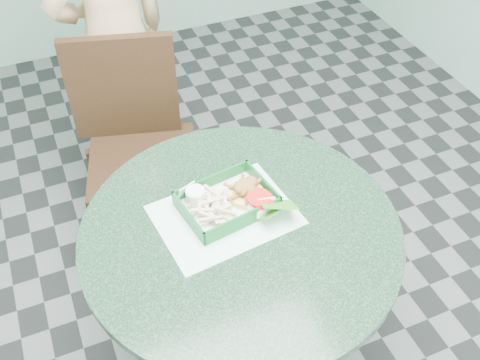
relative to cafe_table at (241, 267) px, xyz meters
name	(u,v)px	position (x,y,z in m)	size (l,w,h in m)	color
floor	(240,358)	(0.00, 0.00, -0.58)	(4.00, 5.00, 0.02)	#303335
cafe_table	(241,267)	(0.00, 0.00, 0.00)	(0.95, 0.95, 0.75)	black
dining_chair	(135,135)	(-0.13, 0.83, -0.05)	(0.44, 0.44, 0.93)	black
diner_person	(115,36)	(-0.09, 1.16, 0.23)	(0.59, 0.39, 1.62)	#E9B887
placemat	(225,219)	(-0.02, 0.07, 0.17)	(0.40, 0.30, 0.00)	silver
food_basket	(227,208)	(-0.01, 0.09, 0.19)	(0.27, 0.20, 0.05)	#0B561D
crab_sandwich	(247,196)	(0.06, 0.09, 0.22)	(0.11, 0.11, 0.07)	#E2C054
fries_pile	(208,208)	(-0.07, 0.10, 0.21)	(0.12, 0.13, 0.05)	beige
sauce_ramekin	(197,195)	(-0.08, 0.15, 0.22)	(0.06, 0.06, 0.03)	white
garnish_cup	(263,212)	(0.08, 0.01, 0.21)	(0.13, 0.13, 0.05)	white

